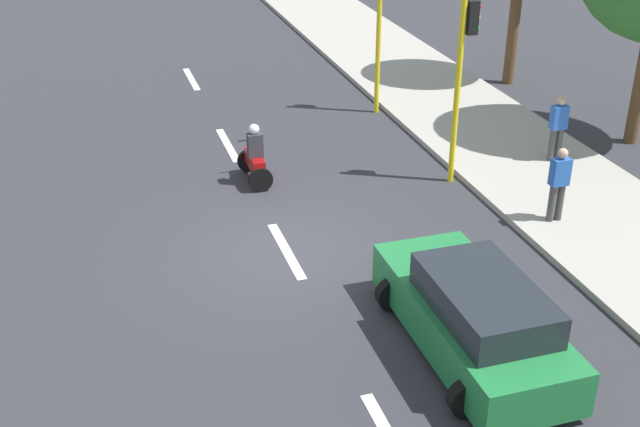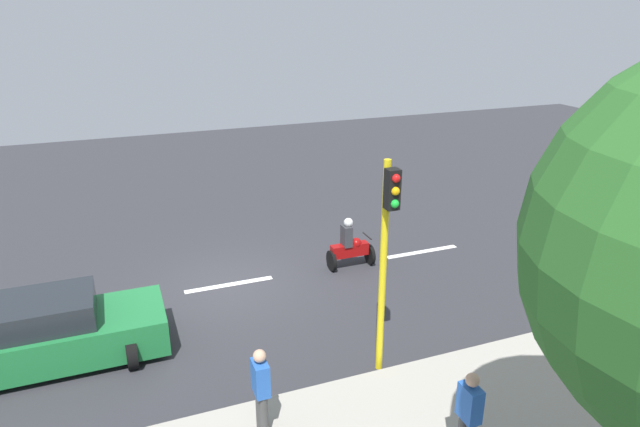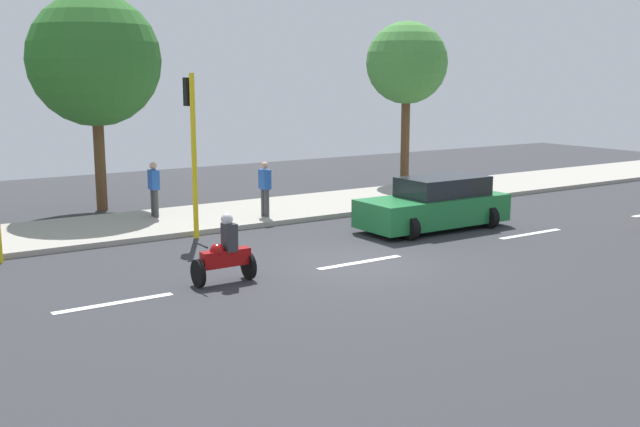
# 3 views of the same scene
# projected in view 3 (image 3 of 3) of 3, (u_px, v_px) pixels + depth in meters

# --- Properties ---
(ground_plane) EXTENTS (40.00, 60.00, 0.10)m
(ground_plane) POSITION_uv_depth(u_px,v_px,m) (360.00, 265.00, 17.93)
(ground_plane) COLOR #2D2D33
(sidewalk) EXTENTS (4.00, 60.00, 0.15)m
(sidewalk) POSITION_uv_depth(u_px,v_px,m) (229.00, 215.00, 23.66)
(sidewalk) COLOR #9E998E
(sidewalk) RESTS_ON ground
(lane_stripe_north) EXTENTS (0.20, 2.40, 0.01)m
(lane_stripe_north) POSITION_uv_depth(u_px,v_px,m) (531.00, 234.00, 21.16)
(lane_stripe_north) COLOR white
(lane_stripe_north) RESTS_ON ground
(lane_stripe_mid) EXTENTS (0.20, 2.40, 0.01)m
(lane_stripe_mid) POSITION_uv_depth(u_px,v_px,m) (360.00, 262.00, 17.92)
(lane_stripe_mid) COLOR white
(lane_stripe_mid) RESTS_ON ground
(lane_stripe_south) EXTENTS (0.20, 2.40, 0.01)m
(lane_stripe_south) POSITION_uv_depth(u_px,v_px,m) (114.00, 303.00, 14.68)
(lane_stripe_south) COLOR white
(lane_stripe_south) RESTS_ON ground
(car_green) EXTENTS (2.21, 4.58, 1.52)m
(car_green) POSITION_uv_depth(u_px,v_px,m) (435.00, 205.00, 21.81)
(car_green) COLOR #1E7238
(car_green) RESTS_ON ground
(motorcycle) EXTENTS (0.60, 1.30, 1.53)m
(motorcycle) POSITION_uv_depth(u_px,v_px,m) (225.00, 254.00, 16.06)
(motorcycle) COLOR black
(motorcycle) RESTS_ON ground
(pedestrian_near_signal) EXTENTS (0.40, 0.24, 1.69)m
(pedestrian_near_signal) POSITION_uv_depth(u_px,v_px,m) (154.00, 188.00, 22.83)
(pedestrian_near_signal) COLOR #3F3F3F
(pedestrian_near_signal) RESTS_ON sidewalk
(pedestrian_by_tree) EXTENTS (0.40, 0.24, 1.69)m
(pedestrian_by_tree) POSITION_uv_depth(u_px,v_px,m) (265.00, 187.00, 22.93)
(pedestrian_by_tree) COLOR #3F3F3F
(pedestrian_by_tree) RESTS_ON sidewalk
(traffic_light_midblock) EXTENTS (0.49, 0.24, 4.50)m
(traffic_light_midblock) POSITION_uv_depth(u_px,v_px,m) (192.00, 132.00, 20.22)
(traffic_light_midblock) COLOR yellow
(traffic_light_midblock) RESTS_ON ground
(street_tree_center) EXTENTS (3.31, 3.31, 6.61)m
(street_tree_center) POSITION_uv_depth(u_px,v_px,m) (407.00, 64.00, 30.22)
(street_tree_center) COLOR brown
(street_tree_center) RESTS_ON ground
(street_tree_south) EXTENTS (4.28, 4.28, 7.08)m
(street_tree_south) POSITION_uv_depth(u_px,v_px,m) (95.00, 60.00, 24.08)
(street_tree_south) COLOR brown
(street_tree_south) RESTS_ON ground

